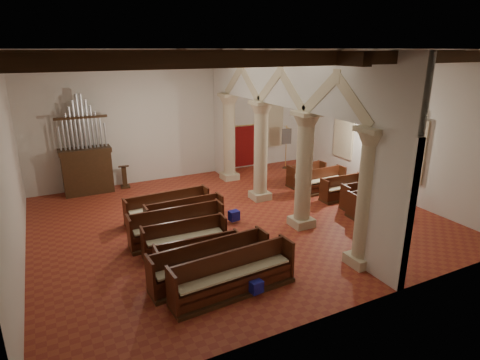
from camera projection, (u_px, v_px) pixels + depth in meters
name	position (u px, v px, depth m)	size (l,w,h in m)	color
floor	(237.00, 219.00, 14.81)	(14.00, 14.00, 0.00)	maroon
ceiling	(237.00, 49.00, 12.93)	(14.00, 14.00, 0.00)	black
wall_back	(181.00, 115.00, 18.96)	(14.00, 0.02, 6.00)	beige
wall_front	(358.00, 193.00, 8.78)	(14.00, 0.02, 6.00)	beige
wall_left	(7.00, 165.00, 10.89)	(0.02, 12.00, 6.00)	beige
wall_right	(386.00, 124.00, 16.85)	(0.02, 12.00, 6.00)	beige
ceiling_beams	(237.00, 55.00, 12.99)	(13.80, 11.80, 0.30)	#392212
arcade	(282.00, 120.00, 14.46)	(0.90, 11.90, 6.00)	tan
window_right_a	(412.00, 150.00, 15.82)	(0.03, 1.00, 2.20)	#2B6252
window_right_b	(344.00, 132.00, 19.22)	(0.03, 1.00, 2.20)	#2B6252
window_back	(272.00, 124.00, 21.33)	(1.00, 0.03, 2.20)	#2B6252
pipe_organ	(86.00, 162.00, 17.13)	(2.10, 0.85, 4.40)	#392212
lectern	(125.00, 178.00, 18.06)	(0.48, 0.49, 1.10)	#352111
dossal_curtain	(247.00, 146.00, 20.96)	(1.80, 0.07, 2.17)	maroon
processional_banner	(286.00, 154.00, 20.90)	(0.51, 0.66, 2.27)	#392212
hymnal_box_a	(256.00, 286.00, 10.19)	(0.32, 0.26, 0.32)	navy
hymnal_box_b	(232.00, 261.00, 11.43)	(0.30, 0.24, 0.30)	navy
hymnal_box_c	(234.00, 216.00, 14.46)	(0.36, 0.29, 0.36)	#153E93
tube_heater_a	(232.00, 284.00, 10.47)	(0.10, 0.10, 0.95)	white
tube_heater_b	(235.00, 265.00, 11.42)	(0.10, 0.10, 1.02)	white
nave_pew_0	(234.00, 281.00, 10.24)	(3.43, 0.97, 1.13)	#392212
nave_pew_1	(211.00, 268.00, 10.82)	(3.41, 0.94, 1.12)	#392212
nave_pew_2	(199.00, 260.00, 11.34)	(2.51, 0.75, 0.96)	#392212
nave_pew_3	(185.00, 242.00, 12.33)	(2.61, 0.80, 1.02)	#392212
nave_pew_4	(177.00, 231.00, 13.02)	(3.09, 0.79, 1.13)	#392212
nave_pew_5	(185.00, 219.00, 14.04)	(2.76, 0.71, 1.02)	#392212
nave_pew_6	(168.00, 211.00, 14.71)	(3.13, 0.81, 1.03)	#392212
aisle_pew_0	(371.00, 206.00, 15.15)	(1.98, 0.77, 1.00)	#392212
aisle_pew_1	(362.00, 199.00, 15.83)	(1.80, 0.78, 1.02)	#392212
aisle_pew_2	(343.00, 191.00, 16.74)	(2.03, 0.67, 0.98)	#392212
aisle_pew_3	(322.00, 184.00, 17.55)	(2.17, 0.77, 1.04)	#392212
aisle_pew_4	(306.00, 178.00, 18.47)	(1.90, 0.76, 1.00)	#392212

